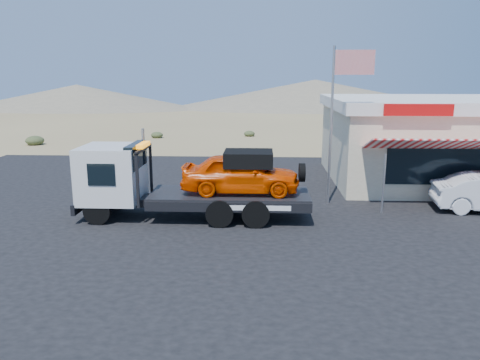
{
  "coord_description": "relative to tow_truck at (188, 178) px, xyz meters",
  "views": [
    {
      "loc": [
        2.06,
        -13.4,
        5.0
      ],
      "look_at": [
        1.35,
        1.99,
        1.5
      ],
      "focal_mm": 35.0,
      "sensor_mm": 36.0,
      "label": 1
    }
  ],
  "objects": [
    {
      "name": "flagpole",
      "position": [
        5.43,
        2.05,
        2.33
      ],
      "size": [
        1.55,
        0.1,
        6.0
      ],
      "color": "#99999E",
      "rests_on": "asphalt_lot"
    },
    {
      "name": "tow_truck",
      "position": [
        0.0,
        0.0,
        0.0
      ],
      "size": [
        7.94,
        2.35,
        2.65
      ],
      "color": "black",
      "rests_on": "asphalt_lot"
    },
    {
      "name": "jerky_store",
      "position": [
        11.0,
        6.52,
        0.56
      ],
      "size": [
        10.4,
        9.97,
        3.9
      ],
      "color": "beige",
      "rests_on": "asphalt_lot"
    },
    {
      "name": "asphalt_lot",
      "position": [
        2.5,
        0.55,
        -1.42
      ],
      "size": [
        32.0,
        24.0,
        0.02
      ],
      "primitive_type": "cube",
      "color": "black",
      "rests_on": "ground"
    },
    {
      "name": "distant_hills",
      "position": [
        -9.28,
        52.69,
        0.46
      ],
      "size": [
        126.0,
        48.0,
        4.2
      ],
      "color": "#726B59",
      "rests_on": "ground"
    },
    {
      "name": "ground",
      "position": [
        0.5,
        -2.45,
        -1.43
      ],
      "size": [
        120.0,
        120.0,
        0.0
      ],
      "primitive_type": "plane",
      "color": "olive",
      "rests_on": "ground"
    }
  ]
}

